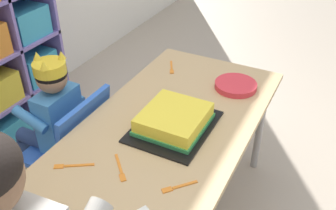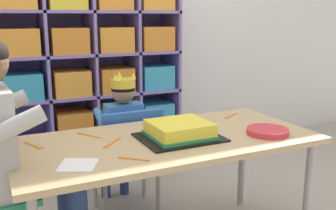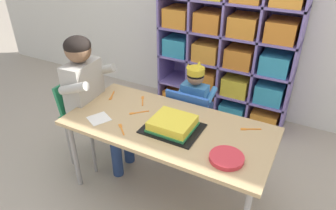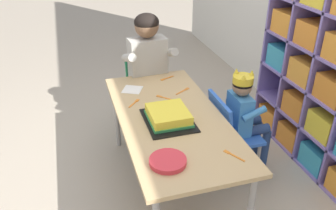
{
  "view_description": "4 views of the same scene",
  "coord_description": "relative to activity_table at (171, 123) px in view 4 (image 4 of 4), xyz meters",
  "views": [
    {
      "loc": [
        -1.05,
        -0.57,
        1.54
      ],
      "look_at": [
        0.05,
        -0.0,
        0.7
      ],
      "focal_mm": 40.54,
      "sensor_mm": 36.0,
      "label": 1
    },
    {
      "loc": [
        -0.74,
        -1.55,
        1.15
      ],
      "look_at": [
        -0.03,
        -0.06,
        0.77
      ],
      "focal_mm": 41.57,
      "sensor_mm": 36.0,
      "label": 2
    },
    {
      "loc": [
        0.79,
        -1.47,
        1.74
      ],
      "look_at": [
        0.01,
        -0.02,
        0.76
      ],
      "focal_mm": 32.46,
      "sensor_mm": 36.0,
      "label": 3
    },
    {
      "loc": [
        1.86,
        -0.57,
        1.75
      ],
      "look_at": [
        0.1,
        -0.05,
        0.74
      ],
      "focal_mm": 37.41,
      "sensor_mm": 36.0,
      "label": 4
    }
  ],
  "objects": [
    {
      "name": "activity_table",
      "position": [
        0.0,
        0.0,
        0.0
      ],
      "size": [
        1.39,
        0.66,
        0.6
      ],
      "color": "tan",
      "rests_on": "ground"
    },
    {
      "name": "adult_helper_seated",
      "position": [
        -0.68,
        0.03,
        0.13
      ],
      "size": [
        0.44,
        0.42,
        1.08
      ],
      "rotation": [
        0.0,
        0.0,
        1.64
      ],
      "color": "#B2ADA3",
      "rests_on": "ground"
    },
    {
      "name": "ground",
      "position": [
        0.0,
        0.0,
        -0.55
      ],
      "size": [
        16.0,
        16.0,
        0.0
      ],
      "primitive_type": "plane",
      "color": "tan"
    },
    {
      "name": "paper_plate_stack",
      "position": [
        0.46,
        -0.15,
        0.06
      ],
      "size": [
        0.2,
        0.2,
        0.03
      ],
      "primitive_type": "cylinder",
      "color": "#DB333D",
      "rests_on": "activity_table"
    },
    {
      "name": "classroom_chair_blue",
      "position": [
        -0.03,
        0.45,
        -0.16
      ],
      "size": [
        0.38,
        0.3,
        0.65
      ],
      "rotation": [
        0.0,
        0.0,
        3.14
      ],
      "color": "blue",
      "rests_on": "ground"
    },
    {
      "name": "classroom_chair_adult_side",
      "position": [
        -0.79,
        0.03,
        -0.09
      ],
      "size": [
        0.34,
        0.36,
        0.71
      ],
      "rotation": [
        0.0,
        0.0,
        1.64
      ],
      "color": "#238451",
      "rests_on": "ground"
    },
    {
      "name": "birthday_cake_on_tray",
      "position": [
        0.05,
        -0.03,
        0.08
      ],
      "size": [
        0.37,
        0.29,
        0.08
      ],
      "color": "black",
      "rests_on": "activity_table"
    },
    {
      "name": "fork_by_napkin",
      "position": [
        -0.57,
        0.14,
        0.05
      ],
      "size": [
        0.07,
        0.13,
        0.0
      ],
      "rotation": [
        0.0,
        0.0,
        1.99
      ],
      "color": "orange",
      "rests_on": "activity_table"
    },
    {
      "name": "fork_scattered_mid_table",
      "position": [
        -0.32,
        0.2,
        0.05
      ],
      "size": [
        0.09,
        0.13,
        0.0
      ],
      "rotation": [
        0.0,
        0.0,
        5.27
      ],
      "color": "orange",
      "rests_on": "activity_table"
    },
    {
      "name": "fork_at_table_front_edge",
      "position": [
        0.49,
        0.2,
        0.05
      ],
      "size": [
        0.13,
        0.08,
        0.0
      ],
      "rotation": [
        0.0,
        0.0,
        0.49
      ],
      "color": "orange",
      "rests_on": "activity_table"
    },
    {
      "name": "paper_napkin_square",
      "position": [
        -0.45,
        -0.16,
        0.05
      ],
      "size": [
        0.18,
        0.18,
        0.0
      ],
      "primitive_type": "cube",
      "rotation": [
        0.0,
        0.0,
        -0.47
      ],
      "color": "white",
      "rests_on": "activity_table"
    },
    {
      "name": "child_with_crown",
      "position": [
        -0.03,
        0.56,
        -0.03
      ],
      "size": [
        0.3,
        0.31,
        0.84
      ],
      "rotation": [
        0.0,
        0.0,
        3.14
      ],
      "color": "#3D7FBC",
      "rests_on": "ground"
    },
    {
      "name": "fork_near_cake_tray",
      "position": [
        -0.26,
        0.03,
        0.05
      ],
      "size": [
        0.11,
        0.11,
        0.0
      ],
      "rotation": [
        0.0,
        0.0,
        0.78
      ],
      "color": "orange",
      "rests_on": "activity_table"
    },
    {
      "name": "fork_beside_plate_stack",
      "position": [
        -0.24,
        -0.19,
        0.05
      ],
      "size": [
        0.1,
        0.1,
        0.0
      ],
      "rotation": [
        0.0,
        0.0,
        5.55
      ],
      "color": "orange",
      "rests_on": "activity_table"
    },
    {
      "name": "storage_cubby_shelf",
      "position": [
        -0.02,
        1.22,
        0.17
      ],
      "size": [
        1.3,
        0.36,
        1.48
      ],
      "color": "#7F6BB2",
      "rests_on": "ground"
    }
  ]
}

